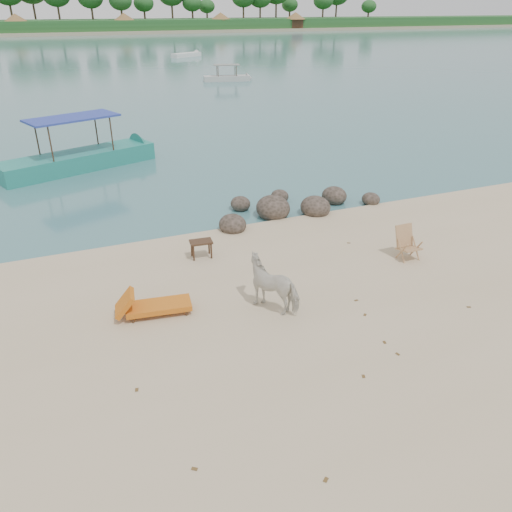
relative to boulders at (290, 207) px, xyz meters
The scene contains 12 objects.
water 83.52m from the boulders, 91.86° to the left, with size 400.00×400.00×0.00m, color #346069.
far_shore 163.50m from the boulders, 90.95° to the left, with size 420.00×90.00×1.40m, color tan.
far_scenery 130.24m from the boulders, 91.18° to the left, with size 420.00×18.00×9.50m.
boulders is the anchor object (origin of this frame).
cow 6.08m from the boulders, 119.05° to the right, with size 0.65×1.43×1.21m, color silver.
side_table 4.41m from the boulders, 149.61° to the right, with size 0.61×0.40×0.50m, color #332214, non-canonical shape.
lounge_chair 7.19m from the boulders, 140.21° to the right, with size 1.83×0.64×0.55m, color orange, non-canonical shape.
deck_chair 4.73m from the boulders, 71.73° to the right, with size 0.58×0.64×0.91m, color tan, non-canonical shape.
boat_near 10.40m from the boulders, 127.51° to the left, with size 7.45×1.68×3.61m, color #217F73, non-canonical shape.
boat_mid 33.71m from the boulders, 74.58° to the left, with size 4.84×1.09×2.37m, color #B6B6B2, non-canonical shape.
boat_far 58.87m from the boulders, 78.47° to the left, with size 5.38×1.21×0.62m, color silver, non-canonical shape.
dead_leaves 7.71m from the boulders, 105.12° to the right, with size 7.83×7.16×0.00m.
Camera 1 is at (-4.37, -7.84, 6.35)m, focal length 35.00 mm.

